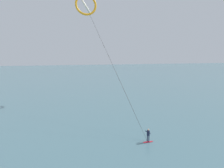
{
  "coord_description": "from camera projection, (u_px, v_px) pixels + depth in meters",
  "views": [
    {
      "loc": [
        -7.15,
        -2.45,
        10.86
      ],
      "look_at": [
        0.0,
        22.66,
        7.07
      ],
      "focal_mm": 33.03,
      "sensor_mm": 36.0,
      "label": 1
    }
  ],
  "objects": [
    {
      "name": "sea_water",
      "position": [
        68.0,
        75.0,
        108.3
      ],
      "size": [
        400.0,
        200.0,
        0.08
      ],
      "primitive_type": "cube",
      "color": "#476B75",
      "rests_on": "ground"
    },
    {
      "name": "surfer_crimson",
      "position": [
        148.0,
        136.0,
        25.37
      ],
      "size": [
        1.4,
        0.64,
        1.7
      ],
      "rotation": [
        0.0,
        0.0,
        4.96
      ],
      "color": "red",
      "rests_on": "ground"
    },
    {
      "name": "kite_ivory",
      "position": [
        86.0,
        7.0,
        46.42
      ],
      "size": [
        5.14,
        28.63,
        23.47
      ],
      "rotation": [
        0.0,
        0.0,
        1.27
      ],
      "color": "silver",
      "rests_on": "ground"
    },
    {
      "name": "kite_amber",
      "position": [
        86.0,
        5.0,
        35.84
      ],
      "size": [
        6.97,
        15.86,
        21.31
      ],
      "rotation": [
        0.0,
        0.0,
        0.03
      ],
      "color": "orange",
      "rests_on": "ground"
    }
  ]
}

